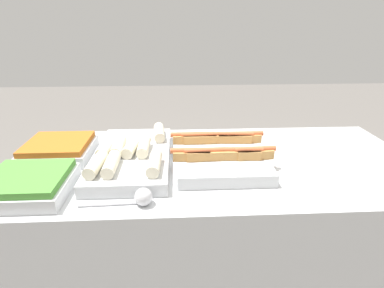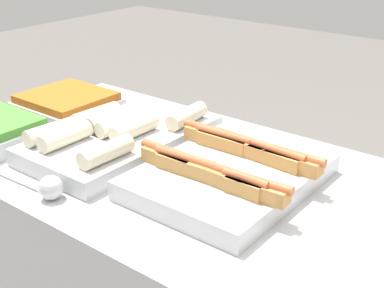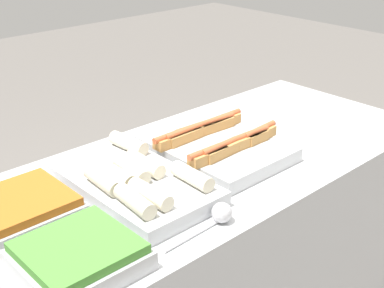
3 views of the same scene
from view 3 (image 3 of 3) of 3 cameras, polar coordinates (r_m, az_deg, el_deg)
name	(u,v)px [view 3 (image 3 of 3)]	position (r m, az deg, el deg)	size (l,w,h in m)	color
counter	(212,265)	(2.14, 2.11, -12.82)	(1.72, 0.78, 0.95)	silver
tray_hotdogs	(216,145)	(1.88, 2.57, -0.16)	(0.42, 0.47, 0.10)	silver
tray_wraps	(133,181)	(1.65, -6.27, -3.96)	(0.31, 0.55, 0.10)	silver
tray_side_front	(79,256)	(1.35, -12.00, -11.66)	(0.28, 0.27, 0.07)	silver
tray_side_back	(22,209)	(1.58, -17.72, -6.59)	(0.28, 0.27, 0.07)	silver
serving_spoon_near	(219,215)	(1.50, 2.93, -7.53)	(0.24, 0.06, 0.06)	silver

